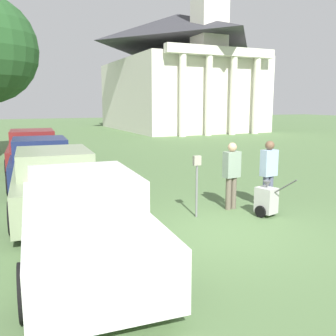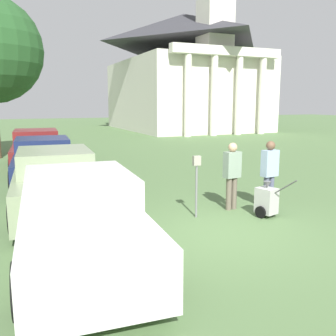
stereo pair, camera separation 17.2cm
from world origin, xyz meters
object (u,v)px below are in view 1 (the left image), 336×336
at_px(parked_car_sage, 54,182).
at_px(church, 179,71).
at_px(person_worker, 232,172).
at_px(parked_car_white, 82,221).
at_px(person_supervisor, 269,170).
at_px(parked_car_maroon, 33,151).
at_px(equipment_cart, 266,200).
at_px(parked_car_navy, 41,163).
at_px(parking_meter, 197,175).

height_order(parked_car_sage, church, church).
distance_m(parked_car_sage, person_worker, 4.40).
bearing_deg(parked_car_white, parked_car_sage, 93.69).
relative_size(person_supervisor, church, 0.08).
bearing_deg(parked_car_sage, parked_car_maroon, 93.69).
bearing_deg(parked_car_white, parked_car_maroon, 93.69).
relative_size(parked_car_sage, equipment_cart, 5.19).
bearing_deg(person_worker, parked_car_maroon, -71.46).
distance_m(equipment_cart, church, 29.96).
bearing_deg(parked_car_navy, church, 58.04).
bearing_deg(person_worker, person_supervisor, 153.39).
bearing_deg(parking_meter, parked_car_sage, 146.14).
bearing_deg(parked_car_navy, equipment_cart, -49.21).
xyz_separation_m(parked_car_navy, parking_meter, (2.93, -5.30, 0.30)).
xyz_separation_m(parked_car_sage, equipment_cart, (4.46, -2.56, -0.32)).
xyz_separation_m(parking_meter, church, (12.48, 26.78, 4.73)).
bearing_deg(person_worker, church, -121.37).
distance_m(person_worker, equipment_cart, 1.10).
bearing_deg(person_worker, parking_meter, 3.92).
distance_m(parked_car_navy, parked_car_maroon, 2.95).
height_order(parked_car_maroon, equipment_cart, parked_car_maroon).
relative_size(parked_car_sage, parking_meter, 3.59).
distance_m(person_worker, church, 29.27).
xyz_separation_m(parked_car_white, church, (15.40, 28.24, 5.01)).
distance_m(parking_meter, church, 29.92).
bearing_deg(person_worker, parked_car_navy, -59.63).
bearing_deg(person_worker, parked_car_white, 14.62).
relative_size(parked_car_maroon, person_worker, 3.01).
distance_m(person_worker, person_supervisor, 0.95).
bearing_deg(parking_meter, person_worker, 12.10).
relative_size(parked_car_maroon, person_supervisor, 2.94).
xyz_separation_m(parked_car_maroon, equipment_cart, (4.46, -8.86, -0.34)).
height_order(parked_car_white, parking_meter, parked_car_white).
xyz_separation_m(parking_meter, person_supervisor, (2.01, -0.06, -0.03)).
relative_size(parked_car_sage, parked_car_maroon, 1.03).
distance_m(parked_car_sage, parked_car_navy, 3.34).
distance_m(parked_car_maroon, parking_meter, 8.76).
xyz_separation_m(parking_meter, equipment_cart, (1.54, -0.60, -0.62)).
relative_size(parked_car_sage, person_supervisor, 3.03).
xyz_separation_m(person_worker, church, (11.37, 26.54, 4.78)).
xyz_separation_m(parked_car_sage, church, (15.40, 24.81, 5.02)).
distance_m(parked_car_maroon, equipment_cart, 9.92).
height_order(parked_car_maroon, person_supervisor, person_supervisor).
relative_size(parked_car_sage, parked_car_navy, 1.09).
height_order(parking_meter, person_worker, person_worker).
bearing_deg(equipment_cart, parked_car_navy, 111.43).
distance_m(parked_car_white, person_worker, 4.38).
height_order(parked_car_white, church, church).
xyz_separation_m(person_worker, equipment_cart, (0.43, -0.84, -0.57)).
bearing_deg(church, person_supervisor, -111.31).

